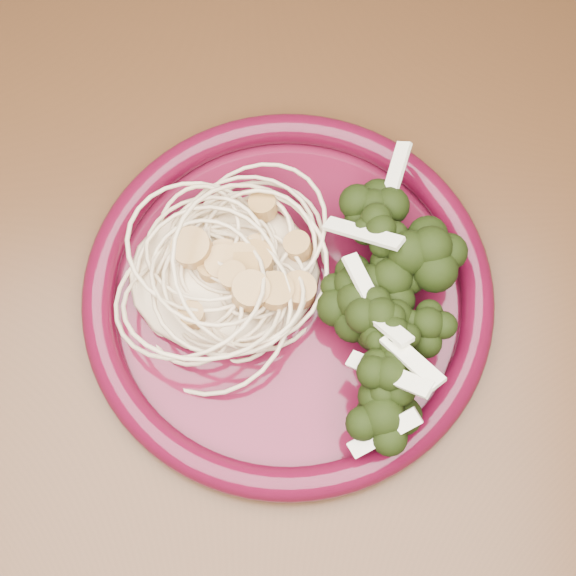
# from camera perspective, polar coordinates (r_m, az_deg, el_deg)

# --- Properties ---
(dining_table) EXTENTS (1.20, 0.80, 0.75)m
(dining_table) POSITION_cam_1_polar(r_m,az_deg,el_deg) (0.72, -5.98, 1.63)
(dining_table) COLOR #472814
(dining_table) RESTS_ON ground
(dinner_plate) EXTENTS (0.38, 0.38, 0.02)m
(dinner_plate) POSITION_cam_1_polar(r_m,az_deg,el_deg) (0.58, -0.00, -0.32)
(dinner_plate) COLOR #4A0B1D
(dinner_plate) RESTS_ON dining_table
(spaghetti_pile) EXTENTS (0.17, 0.16, 0.03)m
(spaghetti_pile) POSITION_cam_1_polar(r_m,az_deg,el_deg) (0.58, -4.62, 1.36)
(spaghetti_pile) COLOR beige
(spaghetti_pile) RESTS_ON dinner_plate
(scallop_cluster) EXTENTS (0.17, 0.17, 0.04)m
(scallop_cluster) POSITION_cam_1_polar(r_m,az_deg,el_deg) (0.55, -4.92, 2.91)
(scallop_cluster) COLOR tan
(scallop_cluster) RESTS_ON spaghetti_pile
(broccoli_pile) EXTENTS (0.15, 0.19, 0.06)m
(broccoli_pile) POSITION_cam_1_polar(r_m,az_deg,el_deg) (0.56, 5.89, -1.02)
(broccoli_pile) COLOR black
(broccoli_pile) RESTS_ON dinner_plate
(onion_garnish) EXTENTS (0.10, 0.13, 0.06)m
(onion_garnish) POSITION_cam_1_polar(r_m,az_deg,el_deg) (0.53, 6.26, 0.33)
(onion_garnish) COLOR white
(onion_garnish) RESTS_ON broccoli_pile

